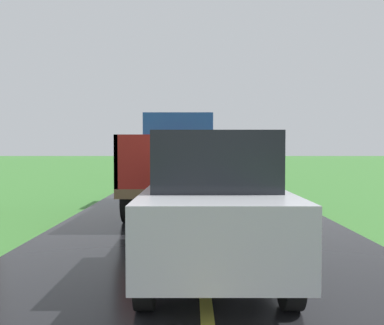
% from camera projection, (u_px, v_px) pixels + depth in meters
% --- Properties ---
extents(banana_truck_near, '(2.38, 5.82, 2.80)m').
position_uv_depth(banana_truck_near, '(180.00, 160.00, 11.62)').
color(banana_truck_near, '#2D2D30').
rests_on(banana_truck_near, road_surface).
extents(banana_truck_far, '(2.38, 5.81, 2.80)m').
position_uv_depth(banana_truck_far, '(193.00, 154.00, 24.58)').
color(banana_truck_far, '#2D2D30').
rests_on(banana_truck_far, road_surface).
extents(following_car, '(1.74, 4.10, 1.92)m').
position_uv_depth(following_car, '(214.00, 202.00, 5.42)').
color(following_car, '#B7BABF').
rests_on(following_car, road_surface).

